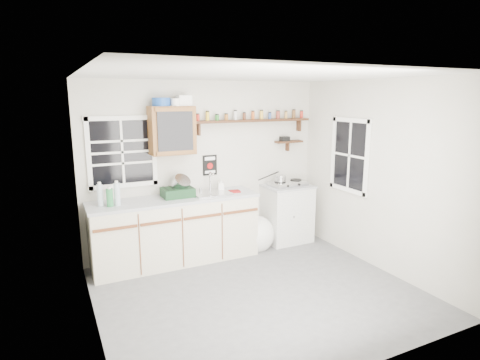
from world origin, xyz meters
name	(u,v)px	position (x,y,z in m)	size (l,w,h in m)	color
room	(258,189)	(0.00, 0.00, 1.25)	(3.64, 3.24, 2.54)	#535356
main_cabinet	(176,230)	(-0.58, 1.30, 0.46)	(2.31, 0.63, 0.92)	beige
right_cabinet	(287,213)	(1.25, 1.32, 0.46)	(0.73, 0.57, 0.91)	#B9B9B2
sink	(211,193)	(-0.05, 1.30, 0.93)	(0.52, 0.44, 0.29)	#B2B2B7
upper_cabinet	(172,130)	(-0.55, 1.44, 1.82)	(0.60, 0.32, 0.65)	brown
upper_cabinet_clutter	(171,102)	(-0.56, 1.44, 2.21)	(0.53, 0.24, 0.14)	#174398
spice_shelf	(253,120)	(0.73, 1.51, 1.93)	(1.91, 0.18, 0.35)	#321E0E
secondary_shelf	(287,141)	(1.36, 1.52, 1.58)	(0.45, 0.16, 0.24)	#321E0E
warning_sign	(210,165)	(0.05, 1.59, 1.28)	(0.22, 0.02, 0.30)	black
window_back	(122,152)	(-1.20, 1.59, 1.55)	(0.93, 0.03, 0.98)	black
window_right	(350,155)	(1.79, 0.55, 1.45)	(0.03, 0.78, 1.08)	black
water_bottles	(109,195)	(-1.44, 1.27, 1.06)	(0.27, 0.15, 0.32)	silver
dish_rack	(179,189)	(-0.51, 1.34, 1.02)	(0.42, 0.33, 0.32)	black
soap_bottle	(221,185)	(0.15, 1.40, 1.01)	(0.08, 0.08, 0.18)	white
rag	(234,191)	(0.29, 1.24, 0.93)	(0.16, 0.13, 0.02)	maroon
hotplate	(288,183)	(1.24, 1.30, 0.95)	(0.59, 0.34, 0.08)	#B2B2B7
saucepan	(280,179)	(1.09, 1.31, 1.04)	(0.38, 0.27, 0.17)	#B2B2B7
trash_bag	(257,234)	(0.65, 1.21, 0.23)	(0.48, 0.43, 0.55)	white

